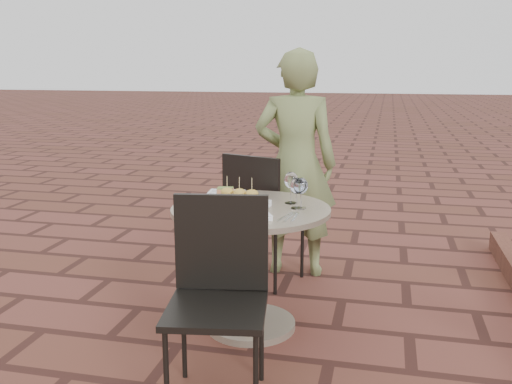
% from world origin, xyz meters
% --- Properties ---
extents(ground, '(60.00, 60.00, 0.00)m').
position_xyz_m(ground, '(0.00, 0.00, 0.00)').
color(ground, brown).
rests_on(ground, ground).
extents(cafe_table, '(0.90, 0.90, 0.73)m').
position_xyz_m(cafe_table, '(-0.08, -0.10, 0.48)').
color(cafe_table, gray).
rests_on(cafe_table, ground).
extents(chair_far, '(0.56, 0.56, 0.93)m').
position_xyz_m(chair_far, '(-0.18, 0.57, 0.55)').
color(chair_far, black).
rests_on(chair_far, ground).
extents(chair_near, '(0.50, 0.50, 0.93)m').
position_xyz_m(chair_near, '(-0.06, -0.78, 0.55)').
color(chair_near, black).
rests_on(chair_near, ground).
extents(diner, '(0.62, 0.43, 1.63)m').
position_xyz_m(diner, '(0.02, 0.89, 0.82)').
color(diner, olive).
rests_on(diner, ground).
extents(plate_salmon, '(0.24, 0.24, 0.06)m').
position_xyz_m(plate_salmon, '(-0.29, 0.11, 0.75)').
color(plate_salmon, white).
rests_on(plate_salmon, cafe_table).
extents(plate_sliders, '(0.32, 0.32, 0.18)m').
position_xyz_m(plate_sliders, '(-0.13, -0.16, 0.77)').
color(plate_sliders, white).
rests_on(plate_sliders, cafe_table).
extents(plate_tuna, '(0.30, 0.30, 0.03)m').
position_xyz_m(plate_tuna, '(-0.05, -0.31, 0.74)').
color(plate_tuna, white).
rests_on(plate_tuna, cafe_table).
extents(wine_glass_right, '(0.07, 0.07, 0.18)m').
position_xyz_m(wine_glass_right, '(0.20, -0.06, 0.85)').
color(wine_glass_right, white).
rests_on(wine_glass_right, cafe_table).
extents(wine_glass_mid, '(0.08, 0.08, 0.19)m').
position_xyz_m(wine_glass_mid, '(0.13, 0.05, 0.86)').
color(wine_glass_mid, white).
rests_on(wine_glass_mid, cafe_table).
extents(wine_glass_far, '(0.07, 0.07, 0.18)m').
position_xyz_m(wine_glass_far, '(0.18, -0.07, 0.85)').
color(wine_glass_far, white).
rests_on(wine_glass_far, cafe_table).
extents(steel_ramekin, '(0.06, 0.06, 0.04)m').
position_xyz_m(steel_ramekin, '(-0.34, -0.03, 0.75)').
color(steel_ramekin, silver).
rests_on(steel_ramekin, cafe_table).
extents(cutlery_set, '(0.11, 0.22, 0.00)m').
position_xyz_m(cutlery_set, '(0.18, -0.26, 0.73)').
color(cutlery_set, silver).
rests_on(cutlery_set, cafe_table).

